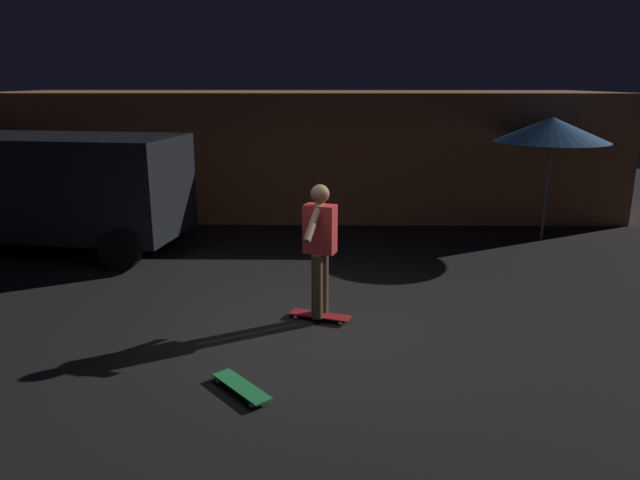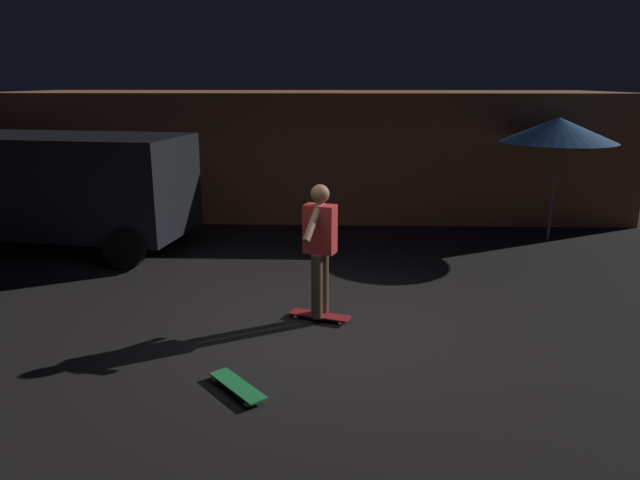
% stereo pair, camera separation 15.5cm
% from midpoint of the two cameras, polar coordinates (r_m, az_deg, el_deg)
% --- Properties ---
extents(ground_plane, '(28.00, 28.00, 0.00)m').
position_cam_midpoint_polar(ground_plane, '(7.32, -0.82, -8.71)').
color(ground_plane, black).
extents(low_building, '(13.77, 4.10, 2.70)m').
position_cam_midpoint_polar(low_building, '(14.34, -1.90, 8.62)').
color(low_building, '#C67A47').
rests_on(low_building, ground_plane).
extents(parked_van, '(4.84, 2.82, 2.03)m').
position_cam_midpoint_polar(parked_van, '(11.57, -24.70, 4.77)').
color(parked_van, black).
rests_on(parked_van, ground_plane).
extents(patio_umbrella, '(2.10, 2.10, 2.30)m').
position_cam_midpoint_polar(patio_umbrella, '(11.91, 20.96, 9.84)').
color(patio_umbrella, slate).
rests_on(patio_umbrella, ground_plane).
extents(skateboard_ridden, '(0.80, 0.44, 0.07)m').
position_cam_midpoint_polar(skateboard_ridden, '(7.63, -0.59, -7.24)').
color(skateboard_ridden, '#AD1E23').
rests_on(skateboard_ridden, ground_plane).
extents(skateboard_spare, '(0.66, 0.72, 0.07)m').
position_cam_midpoint_polar(skateboard_spare, '(6.03, -8.27, -13.75)').
color(skateboard_spare, green).
rests_on(skateboard_spare, ground_plane).
extents(skater, '(0.43, 0.96, 1.67)m').
position_cam_midpoint_polar(skater, '(7.31, -0.61, -0.10)').
color(skater, brown).
rests_on(skater, skateboard_ridden).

